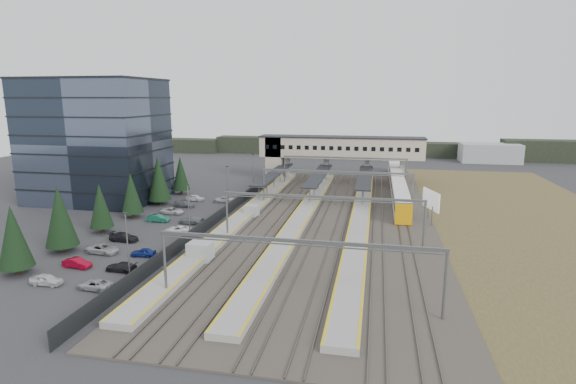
% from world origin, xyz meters
% --- Properties ---
extents(ground, '(220.00, 220.00, 0.00)m').
position_xyz_m(ground, '(0.00, 0.00, 0.00)').
color(ground, '#2B2B2D').
rests_on(ground, ground).
extents(office_building, '(24.30, 18.30, 24.30)m').
position_xyz_m(office_building, '(-36.00, 12.00, 12.19)').
color(office_building, '#3F495D').
rests_on(office_building, ground).
extents(conifer_row, '(4.42, 49.82, 9.50)m').
position_xyz_m(conifer_row, '(-22.00, -3.86, 4.84)').
color(conifer_row, black).
rests_on(conifer_row, ground).
extents(car_park, '(10.55, 44.44, 1.27)m').
position_xyz_m(car_park, '(-13.97, -7.70, 0.60)').
color(car_park, silver).
rests_on(car_park, ground).
extents(lampposts, '(0.50, 53.25, 8.07)m').
position_xyz_m(lampposts, '(-8.00, 1.25, 4.34)').
color(lampposts, slate).
rests_on(lampposts, ground).
extents(fence, '(0.08, 90.00, 2.00)m').
position_xyz_m(fence, '(-6.50, 5.00, 1.00)').
color(fence, '#26282B').
rests_on(fence, ground).
extents(relay_cabin_near, '(3.12, 2.36, 2.50)m').
position_xyz_m(relay_cabin_near, '(-2.36, -17.64, 1.25)').
color(relay_cabin_near, '#9DA0A2').
rests_on(relay_cabin_near, ground).
extents(relay_cabin_far, '(2.45, 2.10, 2.10)m').
position_xyz_m(relay_cabin_far, '(-1.84, 4.65, 1.05)').
color(relay_cabin_far, '#9DA0A2').
rests_on(relay_cabin_far, ground).
extents(rail_corridor, '(34.00, 90.00, 0.92)m').
position_xyz_m(rail_corridor, '(9.34, 5.00, 0.29)').
color(rail_corridor, '#35312A').
rests_on(rail_corridor, ground).
extents(canopies, '(23.10, 30.00, 3.28)m').
position_xyz_m(canopies, '(7.00, 27.00, 3.92)').
color(canopies, black).
rests_on(canopies, ground).
extents(footbridge, '(40.40, 6.40, 11.20)m').
position_xyz_m(footbridge, '(7.70, 42.00, 7.93)').
color(footbridge, '#C5B097').
rests_on(footbridge, ground).
extents(gantries, '(28.40, 62.28, 7.17)m').
position_xyz_m(gantries, '(12.00, 3.00, 6.00)').
color(gantries, slate).
rests_on(gantries, ground).
extents(train, '(2.79, 58.25, 3.51)m').
position_xyz_m(train, '(24.00, 32.54, 2.00)').
color(train, white).
rests_on(train, ground).
extents(billboard, '(2.09, 6.11, 5.48)m').
position_xyz_m(billboard, '(28.49, 7.19, 3.71)').
color(billboard, slate).
rests_on(billboard, ground).
extents(scrub_east, '(34.00, 120.00, 0.06)m').
position_xyz_m(scrub_east, '(45.00, 5.00, 0.03)').
color(scrub_east, '#484320').
rests_on(scrub_east, ground).
extents(treeline_far, '(170.00, 19.00, 7.00)m').
position_xyz_m(treeline_far, '(23.81, 92.28, 2.95)').
color(treeline_far, black).
rests_on(treeline_far, ground).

